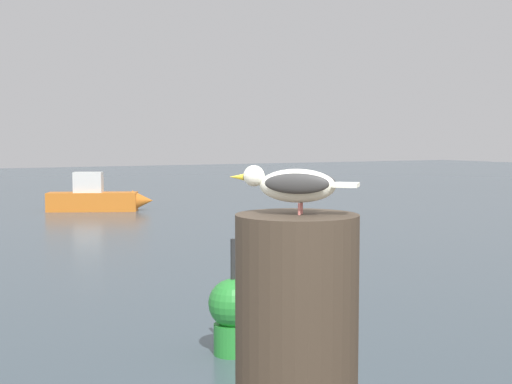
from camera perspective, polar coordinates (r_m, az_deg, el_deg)
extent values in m
cylinder|color=#382D23|center=(2.19, 3.31, -14.87)|extent=(0.37, 0.37, 0.99)
cylinder|color=#C66760|center=(2.09, 3.74, -1.31)|extent=(0.01, 0.01, 0.04)
cylinder|color=#C66760|center=(2.06, 3.54, -1.40)|extent=(0.01, 0.01, 0.04)
ellipsoid|color=silver|center=(2.07, 3.38, 0.51)|extent=(0.23, 0.22, 0.10)
sphere|color=silver|center=(2.10, -0.17, 1.32)|extent=(0.06, 0.06, 0.06)
cone|color=yellow|center=(2.12, -1.59, 1.23)|extent=(0.05, 0.05, 0.02)
cube|color=silver|center=(2.05, 7.36, 0.58)|extent=(0.11, 0.11, 0.01)
ellipsoid|color=#323232|center=(2.13, 3.95, 0.87)|extent=(0.16, 0.15, 0.06)
ellipsoid|color=#323232|center=(2.01, 3.34, 0.69)|extent=(0.16, 0.15, 0.06)
cube|color=orange|center=(24.50, -13.18, -0.78)|extent=(3.05, 2.01, 0.64)
cone|color=orange|center=(24.27, -9.22, -0.69)|extent=(0.93, 0.93, 0.70)
cube|color=white|center=(24.48, -13.51, 0.78)|extent=(1.09, 0.89, 0.70)
cylinder|color=green|center=(8.14, -1.89, -11.88)|extent=(0.44, 0.44, 0.35)
sphere|color=green|center=(8.04, -1.90, -9.05)|extent=(0.56, 0.56, 0.56)
cylinder|color=#2D2D2D|center=(7.94, -1.91, -5.62)|extent=(0.05, 0.05, 0.50)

